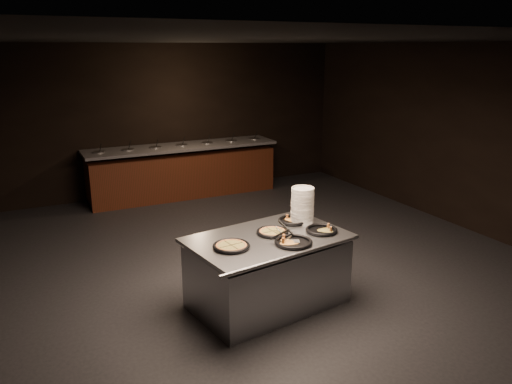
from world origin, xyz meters
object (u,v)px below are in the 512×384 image
serving_counter (268,272)px  plate_stack (302,205)px  pan_veggie_whole (231,246)px  pan_cheese_whole (273,232)px

serving_counter → plate_stack: plate_stack is taller
serving_counter → pan_veggie_whole: bearing=-176.2°
pan_veggie_whole → pan_cheese_whole: (0.58, 0.17, -0.00)m
pan_veggie_whole → serving_counter: bearing=12.5°
plate_stack → pan_cheese_whole: (-0.50, -0.20, -0.19)m
serving_counter → pan_veggie_whole: pan_veggie_whole is taller
pan_veggie_whole → pan_cheese_whole: size_ratio=1.08×
pan_veggie_whole → pan_cheese_whole: 0.60m
plate_stack → pan_cheese_whole: size_ratio=1.15×
serving_counter → plate_stack: 0.91m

